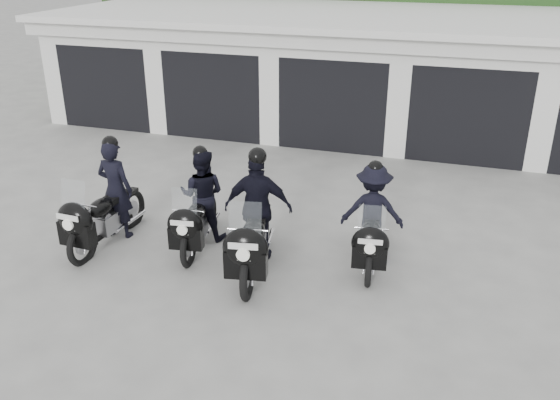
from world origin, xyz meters
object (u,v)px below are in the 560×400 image
(police_bike_a, at_px, (106,202))
(police_bike_c, at_px, (256,218))
(police_bike_b, at_px, (200,203))
(police_bike_d, at_px, (372,218))

(police_bike_a, distance_m, police_bike_c, 2.64)
(police_bike_b, height_order, police_bike_c, police_bike_c)
(police_bike_a, xyz_separation_m, police_bike_d, (4.29, 0.79, -0.03))
(police_bike_b, xyz_separation_m, police_bike_d, (2.82, 0.30, -0.01))
(police_bike_a, bearing_deg, police_bike_b, 20.81)
(police_bike_a, bearing_deg, police_bike_c, 2.91)
(police_bike_c, height_order, police_bike_d, police_bike_c)
(police_bike_c, bearing_deg, police_bike_b, 147.61)
(police_bike_a, relative_size, police_bike_b, 1.09)
(police_bike_a, xyz_separation_m, police_bike_c, (2.64, 0.02, 0.09))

